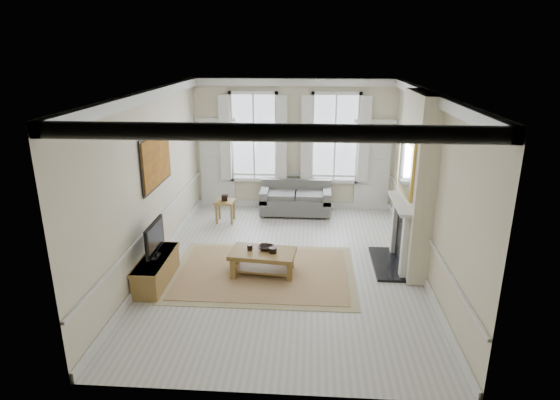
# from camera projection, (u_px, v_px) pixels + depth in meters

# --- Properties ---
(floor) EXTENTS (7.20, 7.20, 0.00)m
(floor) POSITION_uv_depth(u_px,v_px,m) (286.00, 266.00, 9.29)
(floor) COLOR #B7B5AD
(floor) RESTS_ON ground
(ceiling) EXTENTS (7.20, 7.20, 0.00)m
(ceiling) POSITION_uv_depth(u_px,v_px,m) (287.00, 91.00, 8.22)
(ceiling) COLOR white
(ceiling) RESTS_ON back_wall
(back_wall) EXTENTS (5.20, 0.00, 5.20)m
(back_wall) POSITION_uv_depth(u_px,v_px,m) (294.00, 145.00, 12.17)
(back_wall) COLOR beige
(back_wall) RESTS_ON floor
(left_wall) EXTENTS (0.00, 7.20, 7.20)m
(left_wall) POSITION_uv_depth(u_px,v_px,m) (151.00, 181.00, 8.93)
(left_wall) COLOR beige
(left_wall) RESTS_ON floor
(right_wall) EXTENTS (0.00, 7.20, 7.20)m
(right_wall) POSITION_uv_depth(u_px,v_px,m) (428.00, 187.00, 8.59)
(right_wall) COLOR beige
(right_wall) RESTS_ON floor
(window_left) EXTENTS (1.26, 0.20, 2.20)m
(window_left) POSITION_uv_depth(u_px,v_px,m) (254.00, 137.00, 12.13)
(window_left) COLOR #B2BCC6
(window_left) RESTS_ON back_wall
(window_right) EXTENTS (1.26, 0.20, 2.20)m
(window_right) POSITION_uv_depth(u_px,v_px,m) (335.00, 139.00, 11.99)
(window_right) COLOR #B2BCC6
(window_right) RESTS_ON back_wall
(door_left) EXTENTS (0.90, 0.08, 2.30)m
(door_left) POSITION_uv_depth(u_px,v_px,m) (217.00, 165.00, 12.44)
(door_left) COLOR silver
(door_left) RESTS_ON floor
(door_right) EXTENTS (0.90, 0.08, 2.30)m
(door_right) POSITION_uv_depth(u_px,v_px,m) (373.00, 167.00, 12.17)
(door_right) COLOR silver
(door_right) RESTS_ON floor
(painting) EXTENTS (0.05, 1.66, 1.06)m
(painting) POSITION_uv_depth(u_px,v_px,m) (156.00, 160.00, 9.10)
(painting) COLOR #B0741E
(painting) RESTS_ON left_wall
(chimney_breast) EXTENTS (0.35, 1.70, 3.38)m
(chimney_breast) POSITION_uv_depth(u_px,v_px,m) (416.00, 184.00, 8.79)
(chimney_breast) COLOR beige
(chimney_breast) RESTS_ON floor
(hearth) EXTENTS (0.55, 1.50, 0.05)m
(hearth) POSITION_uv_depth(u_px,v_px,m) (386.00, 263.00, 9.34)
(hearth) COLOR black
(hearth) RESTS_ON floor
(fireplace) EXTENTS (0.21, 1.45, 1.33)m
(fireplace) POSITION_uv_depth(u_px,v_px,m) (399.00, 231.00, 9.11)
(fireplace) COLOR silver
(fireplace) RESTS_ON floor
(mirror) EXTENTS (0.06, 1.26, 1.06)m
(mirror) POSITION_uv_depth(u_px,v_px,m) (406.00, 165.00, 8.69)
(mirror) COLOR gold
(mirror) RESTS_ON chimney_breast
(sofa) EXTENTS (1.80, 0.88, 0.85)m
(sofa) POSITION_uv_depth(u_px,v_px,m) (296.00, 200.00, 12.12)
(sofa) COLOR #5C5C5A
(sofa) RESTS_ON floor
(side_table) EXTENTS (0.50, 0.50, 0.55)m
(side_table) POSITION_uv_depth(u_px,v_px,m) (225.00, 205.00, 11.51)
(side_table) COLOR brown
(side_table) RESTS_ON floor
(rug) EXTENTS (3.50, 2.60, 0.02)m
(rug) POSITION_uv_depth(u_px,v_px,m) (263.00, 273.00, 9.00)
(rug) COLOR #94754C
(rug) RESTS_ON floor
(coffee_table) EXTENTS (1.29, 0.84, 0.46)m
(coffee_table) POSITION_uv_depth(u_px,v_px,m) (263.00, 255.00, 8.88)
(coffee_table) COLOR brown
(coffee_table) RESTS_ON rug
(ceramic_pot_a) EXTENTS (0.10, 0.10, 0.10)m
(ceramic_pot_a) POSITION_uv_depth(u_px,v_px,m) (250.00, 247.00, 8.91)
(ceramic_pot_a) COLOR black
(ceramic_pot_a) RESTS_ON coffee_table
(ceramic_pot_b) EXTENTS (0.15, 0.15, 0.10)m
(ceramic_pot_b) POSITION_uv_depth(u_px,v_px,m) (273.00, 250.00, 8.78)
(ceramic_pot_b) COLOR black
(ceramic_pot_b) RESTS_ON coffee_table
(bowl) EXTENTS (0.36, 0.36, 0.07)m
(bowl) POSITION_uv_depth(u_px,v_px,m) (266.00, 248.00, 8.94)
(bowl) COLOR black
(bowl) RESTS_ON coffee_table
(tv_stand) EXTENTS (0.46, 1.42, 0.51)m
(tv_stand) POSITION_uv_depth(u_px,v_px,m) (156.00, 270.00, 8.57)
(tv_stand) COLOR brown
(tv_stand) RESTS_ON floor
(tv) EXTENTS (0.08, 0.90, 0.68)m
(tv) POSITION_uv_depth(u_px,v_px,m) (155.00, 238.00, 8.36)
(tv) COLOR black
(tv) RESTS_ON tv_stand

